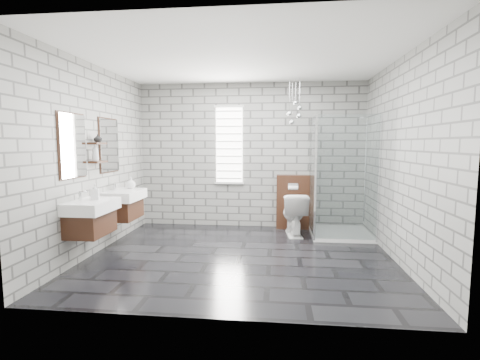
% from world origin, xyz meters
% --- Properties ---
extents(floor, '(4.20, 3.60, 0.02)m').
position_xyz_m(floor, '(0.00, 0.00, -0.01)').
color(floor, black).
rests_on(floor, ground).
extents(ceiling, '(4.20, 3.60, 0.02)m').
position_xyz_m(ceiling, '(0.00, 0.00, 2.71)').
color(ceiling, white).
rests_on(ceiling, wall_back).
extents(wall_back, '(4.20, 0.02, 2.70)m').
position_xyz_m(wall_back, '(0.00, 1.81, 1.35)').
color(wall_back, gray).
rests_on(wall_back, floor).
extents(wall_front, '(4.20, 0.02, 2.70)m').
position_xyz_m(wall_front, '(0.00, -1.81, 1.35)').
color(wall_front, gray).
rests_on(wall_front, floor).
extents(wall_left, '(0.02, 3.60, 2.70)m').
position_xyz_m(wall_left, '(-2.11, 0.00, 1.35)').
color(wall_left, gray).
rests_on(wall_left, floor).
extents(wall_right, '(0.02, 3.60, 2.70)m').
position_xyz_m(wall_right, '(2.11, 0.00, 1.35)').
color(wall_right, gray).
rests_on(wall_right, floor).
extents(vanity_left, '(0.47, 0.70, 1.57)m').
position_xyz_m(vanity_left, '(-1.91, -0.56, 0.76)').
color(vanity_left, '#3A1F12').
rests_on(vanity_left, wall_left).
extents(vanity_right, '(0.47, 0.70, 1.57)m').
position_xyz_m(vanity_right, '(-1.91, 0.40, 0.76)').
color(vanity_right, '#3A1F12').
rests_on(vanity_right, wall_left).
extents(shelf_lower, '(0.14, 0.30, 0.03)m').
position_xyz_m(shelf_lower, '(-2.03, -0.05, 1.32)').
color(shelf_lower, '#3A1F12').
rests_on(shelf_lower, wall_left).
extents(shelf_upper, '(0.14, 0.30, 0.03)m').
position_xyz_m(shelf_upper, '(-2.03, -0.05, 1.58)').
color(shelf_upper, '#3A1F12').
rests_on(shelf_upper, wall_left).
extents(window, '(0.56, 0.05, 1.48)m').
position_xyz_m(window, '(-0.40, 1.78, 1.55)').
color(window, white).
rests_on(window, wall_back).
extents(cistern_panel, '(0.60, 0.20, 1.00)m').
position_xyz_m(cistern_panel, '(0.80, 1.70, 0.50)').
color(cistern_panel, '#3A1F12').
rests_on(cistern_panel, floor).
extents(flush_plate, '(0.18, 0.01, 0.12)m').
position_xyz_m(flush_plate, '(0.80, 1.60, 0.80)').
color(flush_plate, silver).
rests_on(flush_plate, cistern_panel).
extents(shower_enclosure, '(1.00, 1.00, 2.03)m').
position_xyz_m(shower_enclosure, '(1.50, 1.18, 0.50)').
color(shower_enclosure, white).
rests_on(shower_enclosure, floor).
extents(pendant_cluster, '(0.27, 0.21, 0.80)m').
position_xyz_m(pendant_cluster, '(0.80, 1.37, 2.12)').
color(pendant_cluster, silver).
rests_on(pendant_cluster, ceiling).
extents(toilet, '(0.48, 0.76, 0.73)m').
position_xyz_m(toilet, '(0.80, 1.23, 0.37)').
color(toilet, white).
rests_on(toilet, floor).
extents(soap_bottle_a, '(0.12, 0.13, 0.21)m').
position_xyz_m(soap_bottle_a, '(-1.85, -0.49, 0.96)').
color(soap_bottle_a, '#B2B2B2').
rests_on(soap_bottle_a, vanity_left).
extents(soap_bottle_b, '(0.16, 0.16, 0.19)m').
position_xyz_m(soap_bottle_b, '(-1.86, 0.63, 0.94)').
color(soap_bottle_b, '#B2B2B2').
rests_on(soap_bottle_b, vanity_right).
extents(soap_bottle_c, '(0.11, 0.11, 0.24)m').
position_xyz_m(soap_bottle_c, '(-2.02, -0.14, 1.45)').
color(soap_bottle_c, '#B2B2B2').
rests_on(soap_bottle_c, shelf_lower).
extents(vase, '(0.13, 0.13, 0.12)m').
position_xyz_m(vase, '(-2.02, -0.05, 1.65)').
color(vase, '#B2B2B2').
rests_on(vase, shelf_upper).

